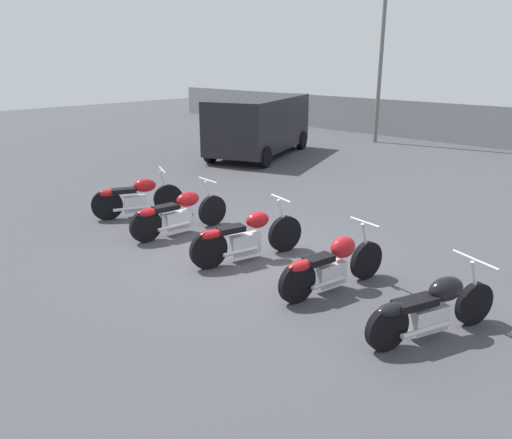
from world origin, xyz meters
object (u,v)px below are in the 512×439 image
motorcycle_slot_0 (136,198)px  motorcycle_slot_1 (179,213)px  light_pole_right (384,12)px  motorcycle_slot_4 (431,308)px  motorcycle_slot_2 (246,237)px  motorcycle_slot_3 (332,265)px  parked_van (259,123)px

motorcycle_slot_0 → motorcycle_slot_1: (1.59, -0.05, -0.01)m
light_pole_right → motorcycle_slot_4: 16.44m
motorcycle_slot_2 → motorcycle_slot_0: bearing=-166.5°
motorcycle_slot_2 → motorcycle_slot_4: (3.49, -0.18, -0.02)m
light_pole_right → motorcycle_slot_1: (3.31, -12.89, -4.68)m
light_pole_right → motorcycle_slot_0: size_ratio=4.70×
motorcycle_slot_0 → motorcycle_slot_2: (3.54, -0.08, -0.01)m
light_pole_right → motorcycle_slot_2: 14.71m
light_pole_right → motorcycle_slot_0: 13.78m
motorcycle_slot_0 → motorcycle_slot_2: 3.54m
motorcycle_slot_1 → motorcycle_slot_3: size_ratio=1.08×
motorcycle_slot_2 → motorcycle_slot_3: size_ratio=1.06×
motorcycle_slot_0 → motorcycle_slot_1: bearing=23.5°
motorcycle_slot_4 → parked_van: size_ratio=0.36×
light_pole_right → motorcycle_slot_0: light_pole_right is taller
light_pole_right → motorcycle_slot_3: light_pole_right is taller
motorcycle_slot_1 → motorcycle_slot_3: (3.75, 0.02, -0.00)m
motorcycle_slot_1 → motorcycle_slot_0: bearing=-175.9°
light_pole_right → parked_van: size_ratio=1.64×
motorcycle_slot_3 → motorcycle_slot_2: bearing=-167.6°
light_pole_right → motorcycle_slot_3: (7.05, -12.87, -4.69)m
motorcycle_slot_0 → parked_van: bearing=138.5°
motorcycle_slot_2 → parked_van: (-6.67, 7.32, 0.73)m
motorcycle_slot_1 → parked_van: size_ratio=0.41×
motorcycle_slot_3 → motorcycle_slot_4: bearing=3.1°
light_pole_right → motorcycle_slot_4: bearing=-56.3°
motorcycle_slot_0 → motorcycle_slot_2: size_ratio=0.86×
light_pole_right → parked_van: bearing=-104.2°
motorcycle_slot_2 → motorcycle_slot_3: bearing=16.2°
motorcycle_slot_4 → motorcycle_slot_2: bearing=-162.5°
motorcycle_slot_0 → parked_van: 7.93m
motorcycle_slot_3 → motorcycle_slot_1: bearing=-168.9°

